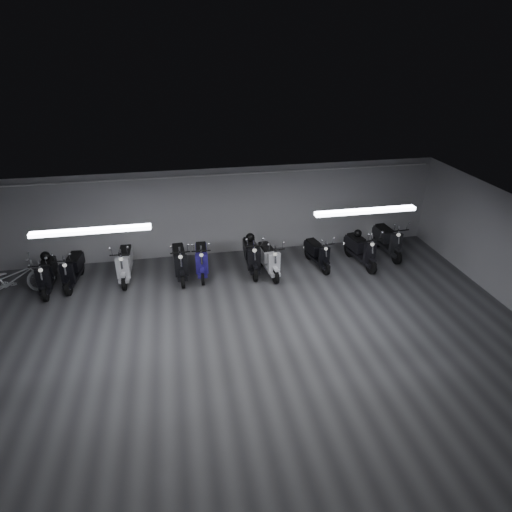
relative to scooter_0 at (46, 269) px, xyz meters
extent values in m
cube|color=#3C3D3F|center=(4.89, -3.57, -0.65)|extent=(14.00, 10.00, 0.01)
cube|color=gray|center=(4.89, -3.57, 2.16)|extent=(14.00, 10.00, 0.01)
cube|color=#A2A2A5|center=(4.89, 1.43, 0.76)|extent=(14.00, 0.01, 2.80)
cube|color=white|center=(1.89, -2.57, 2.10)|extent=(2.40, 0.18, 0.08)
cube|color=white|center=(7.89, -2.57, 2.10)|extent=(2.40, 0.18, 0.08)
cylinder|color=white|center=(4.89, 1.35, 1.98)|extent=(13.60, 0.05, 0.05)
imported|color=silver|center=(-0.83, -0.24, 0.02)|extent=(2.18, 1.41, 1.33)
sphere|color=black|center=(8.99, 0.04, 0.31)|extent=(0.24, 0.24, 0.24)
sphere|color=black|center=(5.70, 0.28, 0.34)|extent=(0.27, 0.27, 0.27)
sphere|color=black|center=(-0.01, 0.24, 0.29)|extent=(0.26, 0.26, 0.26)
camera|label=1|loc=(3.69, -11.20, 5.66)|focal=30.34mm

